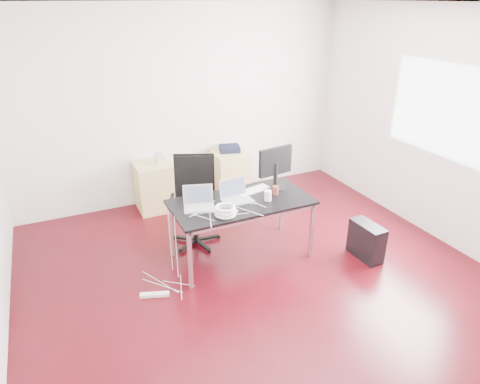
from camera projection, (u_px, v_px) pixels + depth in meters
name	position (u px, v px, depth m)	size (l,w,h in m)	color
room_shell	(267.00, 161.00, 4.13)	(5.00, 5.00, 5.00)	#37060C
desk	(241.00, 205.00, 4.88)	(1.60, 0.80, 0.73)	black
office_chair	(194.00, 197.00, 5.26)	(0.63, 0.64, 1.08)	black
filing_cabinet_left	(154.00, 187.00, 6.16)	(0.50, 0.50, 0.70)	tan
filing_cabinet_right	(230.00, 173.00, 6.62)	(0.50, 0.50, 0.70)	tan
pc_tower	(366.00, 241.00, 5.05)	(0.20, 0.45, 0.44)	black
wastebasket	(195.00, 200.00, 6.24)	(0.24, 0.24, 0.28)	black
power_strip	(155.00, 295.00, 4.46)	(0.30, 0.06, 0.04)	white
laptop_left	(199.00, 203.00, 4.69)	(0.39, 0.34, 0.23)	silver
laptop_right	(236.00, 196.00, 4.86)	(0.34, 0.27, 0.23)	silver
monitor	(275.00, 166.00, 5.09)	(0.45, 0.26, 0.51)	black
keyboard	(253.00, 190.00, 5.10)	(0.44, 0.14, 0.02)	white
cup_white	(268.00, 196.00, 4.85)	(0.08, 0.08, 0.12)	white
cup_brown	(275.00, 190.00, 5.01)	(0.08, 0.08, 0.10)	brown
cable_coil	(225.00, 211.00, 4.52)	(0.24, 0.24, 0.11)	white
power_adapter	(233.00, 211.00, 4.61)	(0.07, 0.07, 0.03)	white
speaker	(159.00, 158.00, 5.97)	(0.09, 0.08, 0.18)	#9E9E9E
navy_garment	(230.00, 148.00, 6.49)	(0.30, 0.24, 0.09)	black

